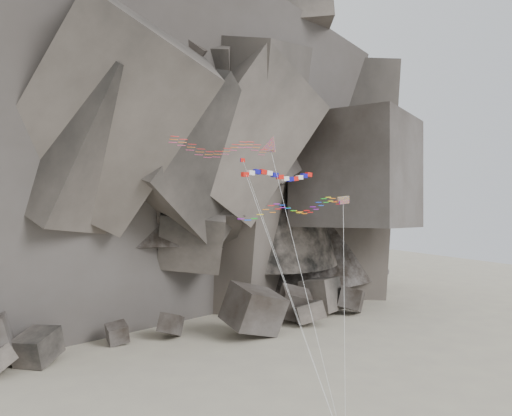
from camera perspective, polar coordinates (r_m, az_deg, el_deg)
name	(u,v)px	position (r m, az deg, el deg)	size (l,w,h in m)	color
headland	(118,105)	(113.00, -15.50, 11.32)	(110.00, 70.00, 84.00)	#5C524B
boulder_field	(200,322)	(80.01, -6.43, -12.83)	(80.95, 17.67, 9.03)	#47423F
delta_kite	(218,146)	(45.41, -4.36, 7.03)	(11.22, 12.01, 25.91)	red
banner_kite	(279,177)	(48.94, 2.68, 3.56)	(8.67, 12.91, 22.57)	red
parafoil_kite	(291,208)	(42.64, 3.98, -0.01)	(12.22, 6.55, 20.00)	yellow
pennant_kite	(263,220)	(45.06, 0.85, -1.34)	(3.59, 11.86, 23.57)	red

